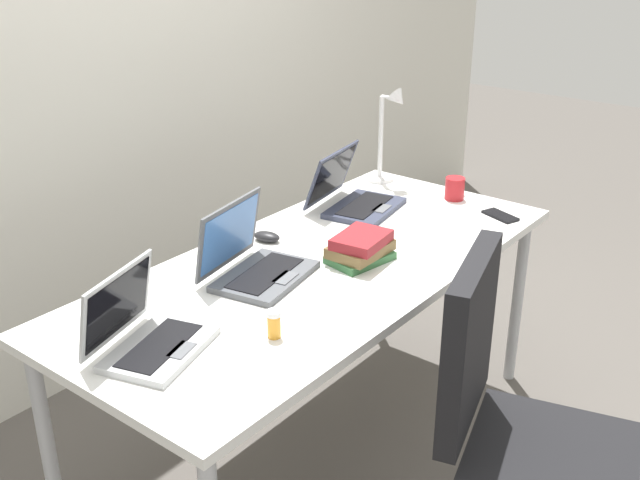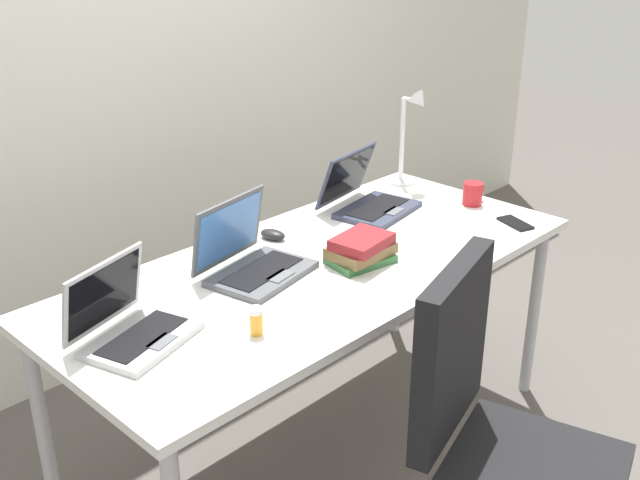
{
  "view_description": "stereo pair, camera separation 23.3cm",
  "coord_description": "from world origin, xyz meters",
  "views": [
    {
      "loc": [
        -1.73,
        -1.36,
        1.78
      ],
      "look_at": [
        0.0,
        0.0,
        0.82
      ],
      "focal_mm": 42.29,
      "sensor_mm": 36.0,
      "label": 1
    },
    {
      "loc": [
        -1.57,
        -1.54,
        1.78
      ],
      "look_at": [
        0.0,
        0.0,
        0.82
      ],
      "focal_mm": 42.29,
      "sensor_mm": 36.0,
      "label": 2
    }
  ],
  "objects": [
    {
      "name": "ground_plane",
      "position": [
        0.0,
        0.0,
        0.0
      ],
      "size": [
        12.0,
        12.0,
        0.0
      ],
      "primitive_type": "plane",
      "color": "#56514C"
    },
    {
      "name": "wall_back",
      "position": [
        -0.0,
        1.1,
        1.3
      ],
      "size": [
        6.0,
        0.13,
        2.6
      ],
      "color": "silver",
      "rests_on": "ground_plane"
    },
    {
      "name": "desk",
      "position": [
        0.0,
        0.0,
        0.68
      ],
      "size": [
        1.8,
        0.8,
        0.74
      ],
      "color": "white",
      "rests_on": "ground_plane"
    },
    {
      "name": "desk_lamp",
      "position": [
        0.8,
        0.28,
        0.94
      ],
      "size": [
        0.12,
        0.18,
        0.4
      ],
      "color": "white",
      "rests_on": "desk"
    },
    {
      "name": "laptop_back_right",
      "position": [
        -0.21,
        0.1,
        0.79
      ],
      "size": [
        0.36,
        0.31,
        0.24
      ],
      "color": "#515459",
      "rests_on": "desk"
    },
    {
      "name": "laptop_by_keyboard",
      "position": [
        -0.69,
        0.02,
        0.78
      ],
      "size": [
        0.35,
        0.31,
        0.22
      ],
      "color": "#B7BABC",
      "rests_on": "desk"
    },
    {
      "name": "laptop_front_left",
      "position": [
        0.46,
        0.2,
        0.79
      ],
      "size": [
        0.36,
        0.34,
        0.22
      ],
      "color": "#33384C",
      "rests_on": "desk"
    },
    {
      "name": "computer_mouse",
      "position": [
        0.02,
        0.25,
        0.76
      ],
      "size": [
        0.08,
        0.11,
        0.03
      ],
      "primitive_type": "ellipsoid",
      "rotation": [
        0.0,
        0.0,
        0.23
      ],
      "color": "black",
      "rests_on": "desk"
    },
    {
      "name": "cell_phone",
      "position": [
        0.73,
        -0.28,
        0.74
      ],
      "size": [
        0.11,
        0.15,
        0.01
      ],
      "primitive_type": "cube",
      "rotation": [
        0.0,
        0.0,
        -0.35
      ],
      "color": "black",
      "rests_on": "desk"
    },
    {
      "name": "pill_bottle",
      "position": [
        -0.44,
        -0.19,
        0.78
      ],
      "size": [
        0.04,
        0.04,
        0.08
      ],
      "color": "gold",
      "rests_on": "desk"
    },
    {
      "name": "book_stack",
      "position": [
        0.09,
        -0.1,
        0.79
      ],
      "size": [
        0.22,
        0.17,
        0.09
      ],
      "color": "#336638",
      "rests_on": "desk"
    },
    {
      "name": "coffee_mug",
      "position": [
        0.79,
        -0.05,
        0.78
      ],
      "size": [
        0.11,
        0.08,
        0.09
      ],
      "color": "#B21E23",
      "rests_on": "desk"
    },
    {
      "name": "office_chair",
      "position": [
        -0.08,
        -0.77,
        0.4
      ],
      "size": [
        0.55,
        0.6,
        0.97
      ],
      "color": "black",
      "rests_on": "ground_plane"
    }
  ]
}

